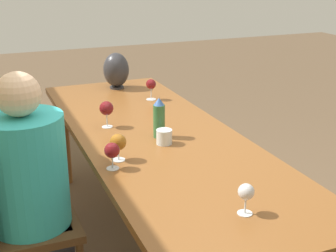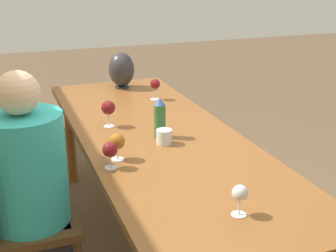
{
  "view_description": "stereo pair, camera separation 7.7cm",
  "coord_description": "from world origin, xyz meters",
  "px_view_note": "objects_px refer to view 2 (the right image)",
  "views": [
    {
      "loc": [
        -2.27,
        0.87,
        1.67
      ],
      "look_at": [
        -0.16,
        0.0,
        0.86
      ],
      "focal_mm": 50.0,
      "sensor_mm": 36.0,
      "label": 1
    },
    {
      "loc": [
        -2.3,
        0.79,
        1.67
      ],
      "look_at": [
        -0.16,
        0.0,
        0.86
      ],
      "focal_mm": 50.0,
      "sensor_mm": 36.0,
      "label": 2
    }
  ],
  "objects_px": {
    "vase": "(121,70)",
    "person_near": "(31,186)",
    "chair_near": "(16,217)",
    "water_bottle": "(160,118)",
    "wine_glass_1": "(155,85)",
    "wine_glass_0": "(240,194)",
    "wine_glass_3": "(110,150)",
    "wine_glass_2": "(117,142)",
    "wine_glass_4": "(108,108)",
    "water_tumbler": "(164,137)",
    "chair_far": "(10,164)"
  },
  "relations": [
    {
      "from": "water_tumbler",
      "to": "wine_glass_0",
      "type": "distance_m",
      "value": 0.79
    },
    {
      "from": "water_bottle",
      "to": "wine_glass_4",
      "type": "xyz_separation_m",
      "value": [
        0.26,
        0.22,
        0.0
      ]
    },
    {
      "from": "wine_glass_4",
      "to": "chair_near",
      "type": "distance_m",
      "value": 0.78
    },
    {
      "from": "wine_glass_1",
      "to": "person_near",
      "type": "distance_m",
      "value": 1.24
    },
    {
      "from": "water_tumbler",
      "to": "wine_glass_2",
      "type": "distance_m",
      "value": 0.31
    },
    {
      "from": "water_bottle",
      "to": "wine_glass_4",
      "type": "bearing_deg",
      "value": 39.88
    },
    {
      "from": "wine_glass_1",
      "to": "wine_glass_2",
      "type": "relative_size",
      "value": 1.08
    },
    {
      "from": "vase",
      "to": "wine_glass_0",
      "type": "relative_size",
      "value": 2.14
    },
    {
      "from": "wine_glass_3",
      "to": "person_near",
      "type": "distance_m",
      "value": 0.45
    },
    {
      "from": "wine_glass_2",
      "to": "person_near",
      "type": "height_order",
      "value": "person_near"
    },
    {
      "from": "water_tumbler",
      "to": "chair_far",
      "type": "distance_m",
      "value": 1.07
    },
    {
      "from": "vase",
      "to": "wine_glass_0",
      "type": "xyz_separation_m",
      "value": [
        -1.97,
        0.07,
        -0.05
      ]
    },
    {
      "from": "wine_glass_0",
      "to": "wine_glass_4",
      "type": "relative_size",
      "value": 0.81
    },
    {
      "from": "wine_glass_3",
      "to": "wine_glass_1",
      "type": "bearing_deg",
      "value": -29.29
    },
    {
      "from": "wine_glass_3",
      "to": "person_near",
      "type": "xyz_separation_m",
      "value": [
        0.19,
        0.35,
        -0.21
      ]
    },
    {
      "from": "person_near",
      "to": "chair_far",
      "type": "bearing_deg",
      "value": 7.26
    },
    {
      "from": "vase",
      "to": "wine_glass_3",
      "type": "bearing_deg",
      "value": 162.87
    },
    {
      "from": "wine_glass_1",
      "to": "wine_glass_3",
      "type": "bearing_deg",
      "value": 150.71
    },
    {
      "from": "water_tumbler",
      "to": "wine_glass_2",
      "type": "height_order",
      "value": "wine_glass_2"
    },
    {
      "from": "chair_near",
      "to": "wine_glass_1",
      "type": "bearing_deg",
      "value": -51.08
    },
    {
      "from": "water_bottle",
      "to": "person_near",
      "type": "relative_size",
      "value": 0.18
    },
    {
      "from": "wine_glass_1",
      "to": "wine_glass_2",
      "type": "xyz_separation_m",
      "value": [
        -0.91,
        0.51,
        -0.01
      ]
    },
    {
      "from": "chair_far",
      "to": "person_near",
      "type": "relative_size",
      "value": 0.74
    },
    {
      "from": "chair_near",
      "to": "wine_glass_4",
      "type": "bearing_deg",
      "value": -56.61
    },
    {
      "from": "water_tumbler",
      "to": "chair_near",
      "type": "relative_size",
      "value": 0.09
    },
    {
      "from": "water_bottle",
      "to": "vase",
      "type": "relative_size",
      "value": 0.83
    },
    {
      "from": "wine_glass_3",
      "to": "chair_near",
      "type": "distance_m",
      "value": 0.6
    },
    {
      "from": "wine_glass_0",
      "to": "chair_near",
      "type": "distance_m",
      "value": 1.17
    },
    {
      "from": "water_bottle",
      "to": "person_near",
      "type": "xyz_separation_m",
      "value": [
        -0.11,
        0.7,
        -0.23
      ]
    },
    {
      "from": "wine_glass_1",
      "to": "chair_far",
      "type": "xyz_separation_m",
      "value": [
        -0.13,
        1.0,
        -0.38
      ]
    },
    {
      "from": "vase",
      "to": "wine_glass_0",
      "type": "distance_m",
      "value": 1.97
    },
    {
      "from": "wine_glass_0",
      "to": "wine_glass_2",
      "type": "relative_size",
      "value": 0.93
    },
    {
      "from": "wine_glass_4",
      "to": "chair_far",
      "type": "xyz_separation_m",
      "value": [
        0.3,
        0.57,
        -0.39
      ]
    },
    {
      "from": "wine_glass_1",
      "to": "wine_glass_4",
      "type": "relative_size",
      "value": 0.93
    },
    {
      "from": "wine_glass_3",
      "to": "chair_far",
      "type": "relative_size",
      "value": 0.14
    },
    {
      "from": "wine_glass_2",
      "to": "person_near",
      "type": "relative_size",
      "value": 0.11
    },
    {
      "from": "chair_near",
      "to": "water_bottle",
      "type": "bearing_deg",
      "value": -82.01
    },
    {
      "from": "person_near",
      "to": "wine_glass_1",
      "type": "bearing_deg",
      "value": -48.54
    },
    {
      "from": "wine_glass_1",
      "to": "chair_near",
      "type": "height_order",
      "value": "wine_glass_1"
    },
    {
      "from": "vase",
      "to": "person_near",
      "type": "xyz_separation_m",
      "value": [
        -1.19,
        0.78,
        -0.26
      ]
    },
    {
      "from": "wine_glass_3",
      "to": "chair_far",
      "type": "height_order",
      "value": "chair_far"
    },
    {
      "from": "wine_glass_2",
      "to": "wine_glass_4",
      "type": "bearing_deg",
      "value": -8.81
    },
    {
      "from": "wine_glass_0",
      "to": "wine_glass_1",
      "type": "distance_m",
      "value": 1.6
    },
    {
      "from": "wine_glass_2",
      "to": "wine_glass_4",
      "type": "relative_size",
      "value": 0.87
    },
    {
      "from": "water_tumbler",
      "to": "wine_glass_2",
      "type": "xyz_separation_m",
      "value": [
        -0.11,
        0.28,
        0.05
      ]
    },
    {
      "from": "wine_glass_3",
      "to": "wine_glass_4",
      "type": "xyz_separation_m",
      "value": [
        0.57,
        -0.13,
        0.02
      ]
    },
    {
      "from": "wine_glass_1",
      "to": "wine_glass_3",
      "type": "distance_m",
      "value": 1.14
    },
    {
      "from": "water_tumbler",
      "to": "vase",
      "type": "relative_size",
      "value": 0.31
    },
    {
      "from": "wine_glass_4",
      "to": "person_near",
      "type": "distance_m",
      "value": 0.65
    },
    {
      "from": "person_near",
      "to": "vase",
      "type": "bearing_deg",
      "value": -33.22
    }
  ]
}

